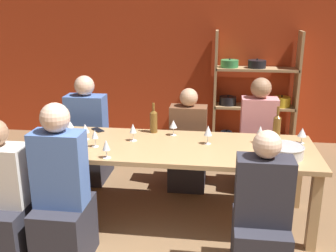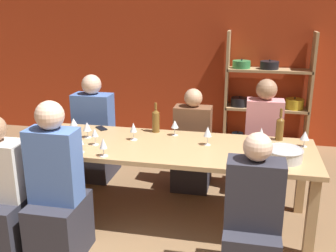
{
  "view_description": "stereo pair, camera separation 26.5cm",
  "coord_description": "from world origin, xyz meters",
  "px_view_note": "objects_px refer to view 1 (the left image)",
  "views": [
    {
      "loc": [
        0.27,
        -1.91,
        1.95
      ],
      "look_at": [
        -0.19,
        1.51,
        0.88
      ],
      "focal_mm": 42.0,
      "sensor_mm": 36.0,
      "label": 1
    },
    {
      "loc": [
        0.53,
        -1.87,
        1.95
      ],
      "look_at": [
        -0.19,
        1.51,
        0.88
      ],
      "focal_mm": 42.0,
      "sensor_mm": 36.0,
      "label": 2
    }
  ],
  "objects_px": {
    "wine_glass_white_b": "(133,129)",
    "wine_glass_white_e": "(260,131)",
    "wine_glass_red_d": "(95,135)",
    "person_near_a": "(261,226)",
    "dining_table": "(167,153)",
    "person_far_a": "(88,142)",
    "wine_bottle_dark": "(277,125)",
    "wine_glass_white_a": "(44,136)",
    "wine_glass_empty_a": "(70,124)",
    "wine_bottle_green": "(154,120)",
    "wine_glass_empty_b": "(106,146)",
    "shelf_unit": "(253,99)",
    "wine_glass_red_c": "(173,124)",
    "mixing_bowl": "(285,151)",
    "person_near_c": "(4,209)",
    "wine_glass_white_c": "(208,131)",
    "wine_glass_red_a": "(81,142)",
    "person_near_b": "(63,206)",
    "wine_glass_white_d": "(302,133)",
    "cell_phone": "(98,130)",
    "person_far_b": "(257,148)",
    "person_far_c": "(188,151)",
    "wine_glass_red_b": "(85,129)"
  },
  "relations": [
    {
      "from": "wine_glass_white_b",
      "to": "wine_glass_white_e",
      "type": "xyz_separation_m",
      "value": [
        1.17,
        0.09,
        0.0
      ]
    },
    {
      "from": "wine_glass_red_d",
      "to": "person_near_a",
      "type": "bearing_deg",
      "value": -23.72
    },
    {
      "from": "dining_table",
      "to": "person_far_a",
      "type": "xyz_separation_m",
      "value": [
        -1.02,
        0.78,
        -0.22
      ]
    },
    {
      "from": "wine_glass_white_e",
      "to": "wine_bottle_dark",
      "type": "bearing_deg",
      "value": 47.6
    },
    {
      "from": "wine_glass_white_a",
      "to": "wine_glass_empty_a",
      "type": "height_order",
      "value": "wine_glass_white_a"
    },
    {
      "from": "wine_bottle_green",
      "to": "wine_glass_empty_b",
      "type": "height_order",
      "value": "wine_bottle_green"
    },
    {
      "from": "shelf_unit",
      "to": "wine_glass_red_c",
      "type": "xyz_separation_m",
      "value": [
        -0.91,
        -1.94,
        0.17
      ]
    },
    {
      "from": "mixing_bowl",
      "to": "person_near_c",
      "type": "xyz_separation_m",
      "value": [
        -2.2,
        -0.62,
        -0.37
      ]
    },
    {
      "from": "wine_glass_white_b",
      "to": "wine_glass_red_c",
      "type": "relative_size",
      "value": 1.09
    },
    {
      "from": "mixing_bowl",
      "to": "wine_glass_white_c",
      "type": "height_order",
      "value": "wine_glass_white_c"
    },
    {
      "from": "wine_glass_empty_a",
      "to": "person_far_a",
      "type": "relative_size",
      "value": 0.12
    },
    {
      "from": "wine_glass_red_a",
      "to": "wine_glass_red_d",
      "type": "height_order",
      "value": "wine_glass_red_a"
    },
    {
      "from": "wine_glass_white_b",
      "to": "person_near_c",
      "type": "relative_size",
      "value": 0.15
    },
    {
      "from": "person_near_c",
      "to": "person_near_b",
      "type": "bearing_deg",
      "value": 0.87
    },
    {
      "from": "dining_table",
      "to": "wine_glass_white_c",
      "type": "xyz_separation_m",
      "value": [
        0.37,
        0.08,
        0.2
      ]
    },
    {
      "from": "mixing_bowl",
      "to": "wine_glass_red_a",
      "type": "height_order",
      "value": "wine_glass_red_a"
    },
    {
      "from": "wine_glass_white_b",
      "to": "wine_glass_white_a",
      "type": "bearing_deg",
      "value": -155.03
    },
    {
      "from": "mixing_bowl",
      "to": "wine_glass_white_d",
      "type": "relative_size",
      "value": 2.11
    },
    {
      "from": "wine_glass_red_d",
      "to": "person_near_b",
      "type": "bearing_deg",
      "value": -96.47
    },
    {
      "from": "wine_glass_white_c",
      "to": "person_near_c",
      "type": "xyz_separation_m",
      "value": [
        -1.55,
        -0.85,
        -0.44
      ]
    },
    {
      "from": "cell_phone",
      "to": "person_far_b",
      "type": "height_order",
      "value": "person_far_b"
    },
    {
      "from": "wine_glass_white_d",
      "to": "person_near_c",
      "type": "xyz_separation_m",
      "value": [
        -2.4,
        -0.98,
        -0.42
      ]
    },
    {
      "from": "wine_glass_white_b",
      "to": "wine_glass_white_d",
      "type": "bearing_deg",
      "value": 4.95
    },
    {
      "from": "wine_glass_white_e",
      "to": "person_near_b",
      "type": "bearing_deg",
      "value": -148.74
    },
    {
      "from": "wine_glass_empty_a",
      "to": "person_far_b",
      "type": "xyz_separation_m",
      "value": [
        1.86,
        0.58,
        -0.37
      ]
    },
    {
      "from": "wine_bottle_dark",
      "to": "wine_glass_empty_a",
      "type": "relative_size",
      "value": 2.15
    },
    {
      "from": "wine_glass_white_a",
      "to": "cell_phone",
      "type": "relative_size",
      "value": 1.19
    },
    {
      "from": "wine_glass_red_d",
      "to": "person_far_a",
      "type": "relative_size",
      "value": 0.13
    },
    {
      "from": "person_far_a",
      "to": "person_near_b",
      "type": "distance_m",
      "value": 1.58
    },
    {
      "from": "wine_glass_red_a",
      "to": "person_near_a",
      "type": "relative_size",
      "value": 0.15
    },
    {
      "from": "dining_table",
      "to": "wine_bottle_green",
      "type": "xyz_separation_m",
      "value": [
        -0.18,
        0.35,
        0.2
      ]
    },
    {
      "from": "wine_glass_white_d",
      "to": "wine_glass_white_e",
      "type": "distance_m",
      "value": 0.38
    },
    {
      "from": "wine_glass_empty_a",
      "to": "wine_glass_red_a",
      "type": "bearing_deg",
      "value": -60.12
    },
    {
      "from": "wine_bottle_green",
      "to": "person_far_b",
      "type": "height_order",
      "value": "person_far_b"
    },
    {
      "from": "person_near_c",
      "to": "person_far_c",
      "type": "xyz_separation_m",
      "value": [
        1.31,
        1.51,
        -0.01
      ]
    },
    {
      "from": "wine_glass_red_c",
      "to": "wine_glass_red_d",
      "type": "distance_m",
      "value": 0.77
    },
    {
      "from": "wine_glass_white_c",
      "to": "person_far_a",
      "type": "bearing_deg",
      "value": 153.13
    },
    {
      "from": "wine_glass_white_e",
      "to": "wine_glass_white_d",
      "type": "bearing_deg",
      "value": 6.27
    },
    {
      "from": "wine_glass_red_d",
      "to": "wine_glass_red_b",
      "type": "bearing_deg",
      "value": 130.1
    },
    {
      "from": "person_near_b",
      "to": "person_near_c",
      "type": "xyz_separation_m",
      "value": [
        -0.48,
        -0.01,
        -0.06
      ]
    },
    {
      "from": "person_far_a",
      "to": "wine_glass_red_b",
      "type": "bearing_deg",
      "value": 108.45
    },
    {
      "from": "wine_glass_red_b",
      "to": "person_far_a",
      "type": "bearing_deg",
      "value": 108.45
    },
    {
      "from": "person_near_b",
      "to": "wine_glass_empty_a",
      "type": "bearing_deg",
      "value": 106.47
    },
    {
      "from": "person_near_c",
      "to": "dining_table",
      "type": "bearing_deg",
      "value": 33.26
    },
    {
      "from": "wine_glass_white_d",
      "to": "person_far_c",
      "type": "height_order",
      "value": "person_far_c"
    },
    {
      "from": "wine_glass_empty_a",
      "to": "person_near_c",
      "type": "height_order",
      "value": "person_near_c"
    },
    {
      "from": "wine_glass_empty_b",
      "to": "cell_phone",
      "type": "distance_m",
      "value": 0.78
    },
    {
      "from": "wine_glass_white_e",
      "to": "wine_glass_empty_b",
      "type": "bearing_deg",
      "value": -157.13
    },
    {
      "from": "wine_glass_white_a",
      "to": "person_far_c",
      "type": "relative_size",
      "value": 0.17
    },
    {
      "from": "shelf_unit",
      "to": "wine_glass_white_d",
      "type": "xyz_separation_m",
      "value": [
        0.28,
        -2.01,
        0.16
      ]
    }
  ]
}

